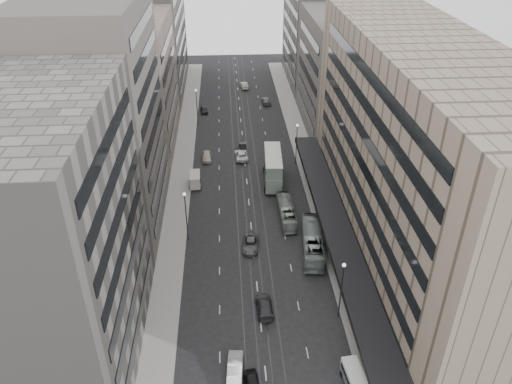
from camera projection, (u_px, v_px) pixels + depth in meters
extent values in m
plane|color=black|center=(258.00, 291.00, 65.65)|extent=(220.00, 220.00, 0.00)
cube|color=gray|center=(305.00, 157.00, 98.23)|extent=(4.00, 125.00, 0.15)
cube|color=gray|center=(183.00, 161.00, 96.91)|extent=(4.00, 125.00, 0.15)
cube|color=gray|center=(416.00, 157.00, 65.85)|extent=(15.00, 60.00, 30.00)
cube|color=black|center=(338.00, 228.00, 71.05)|extent=(4.40, 60.00, 0.50)
cube|color=#524C47|center=(343.00, 74.00, 104.91)|extent=(15.00, 28.00, 24.00)
cube|color=slate|center=(319.00, 30.00, 129.43)|extent=(15.00, 32.00, 28.00)
cube|color=slate|center=(49.00, 244.00, 49.84)|extent=(15.00, 28.00, 30.00)
cube|color=#524C47|center=(100.00, 119.00, 71.81)|extent=(15.00, 26.00, 34.00)
cube|color=#7A6A5F|center=(132.00, 86.00, 97.16)|extent=(15.00, 28.00, 25.00)
cube|color=slate|center=(151.00, 36.00, 124.50)|extent=(15.00, 38.00, 28.00)
cylinder|color=#262628|center=(341.00, 292.00, 59.84)|extent=(0.16, 0.16, 8.00)
sphere|color=silver|center=(344.00, 265.00, 57.71)|extent=(0.44, 0.44, 0.44)
cylinder|color=#262628|center=(296.00, 145.00, 93.93)|extent=(0.16, 0.16, 8.00)
sphere|color=silver|center=(297.00, 125.00, 91.80)|extent=(0.44, 0.44, 0.44)
cylinder|color=#262628|center=(186.00, 218.00, 73.26)|extent=(0.16, 0.16, 8.00)
sphere|color=silver|center=(184.00, 194.00, 71.13)|extent=(0.44, 0.44, 0.44)
cylinder|color=#262628|center=(197.00, 108.00, 109.91)|extent=(0.16, 0.16, 8.00)
sphere|color=silver|center=(196.00, 90.00, 107.77)|extent=(0.44, 0.44, 0.44)
imported|color=gray|center=(312.00, 242.00, 72.22)|extent=(4.01, 11.83, 3.23)
imported|color=gray|center=(286.00, 212.00, 79.43)|extent=(2.32, 9.58, 2.66)
cube|color=slate|center=(273.00, 173.00, 89.14)|extent=(3.41, 10.44, 2.63)
cube|color=slate|center=(273.00, 161.00, 87.86)|extent=(3.33, 10.03, 2.29)
cube|color=silver|center=(273.00, 155.00, 87.23)|extent=(3.41, 10.44, 0.14)
cylinder|color=black|center=(265.00, 190.00, 86.64)|extent=(0.38, 1.16, 1.14)
cylinder|color=black|center=(282.00, 190.00, 86.67)|extent=(0.38, 1.16, 1.14)
cylinder|color=black|center=(264.00, 170.00, 92.98)|extent=(0.38, 1.16, 1.14)
cylinder|color=black|center=(280.00, 169.00, 93.01)|extent=(0.38, 1.16, 1.14)
cube|color=#4E5355|center=(354.00, 380.00, 52.74)|extent=(2.20, 4.41, 1.11)
cube|color=silver|center=(355.00, 374.00, 52.22)|extent=(2.16, 4.32, 0.87)
cylinder|color=black|center=(341.00, 374.00, 54.08)|extent=(0.24, 0.65, 0.63)
cylinder|color=black|center=(357.00, 372.00, 54.33)|extent=(0.24, 0.65, 0.63)
cube|color=beige|center=(195.00, 182.00, 88.42)|extent=(1.90, 3.99, 1.21)
cube|color=#BBB4A9|center=(195.00, 176.00, 87.86)|extent=(1.86, 3.91, 0.95)
cylinder|color=black|center=(190.00, 189.00, 87.56)|extent=(0.20, 0.64, 0.63)
cylinder|color=black|center=(201.00, 188.00, 87.71)|extent=(0.20, 0.64, 0.63)
cylinder|color=black|center=(191.00, 181.00, 89.77)|extent=(0.20, 0.64, 0.63)
cylinder|color=black|center=(201.00, 181.00, 89.91)|extent=(0.20, 0.64, 0.63)
imported|color=#B5B5B1|center=(235.00, 369.00, 54.16)|extent=(1.99, 4.74, 1.52)
imported|color=#4D4D50|center=(251.00, 244.00, 73.25)|extent=(2.74, 5.05, 1.34)
imported|color=#2B2B2D|center=(264.00, 306.00, 62.37)|extent=(2.25, 5.07, 1.45)
imported|color=#BFB39E|center=(207.00, 156.00, 97.09)|extent=(1.92, 4.52, 1.52)
imported|color=black|center=(243.00, 148.00, 100.62)|extent=(1.49, 4.06, 1.33)
imported|color=silver|center=(241.00, 155.00, 97.73)|extent=(2.65, 5.29, 1.44)
imported|color=slate|center=(266.00, 101.00, 122.79)|extent=(2.26, 5.07, 1.45)
imported|color=black|center=(204.00, 110.00, 117.93)|extent=(2.05, 4.11, 1.35)
imported|color=#BFB19E|center=(244.00, 85.00, 132.29)|extent=(2.24, 4.98, 1.59)
imported|color=black|center=(371.00, 354.00, 55.67)|extent=(0.71, 0.60, 1.64)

